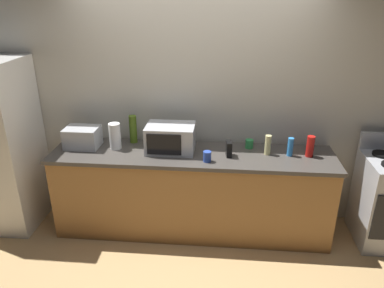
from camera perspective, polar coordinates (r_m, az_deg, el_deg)
ground_plane at (r=3.81m, az=-0.57°, el=-16.42°), size 8.00×8.00×0.00m
back_wall at (r=3.90m, az=0.55°, el=7.11°), size 6.40×0.10×2.70m
counter_run at (r=3.87m, az=0.00°, el=-7.48°), size 2.84×0.64×0.90m
microwave at (r=3.68m, az=-3.35°, el=0.91°), size 0.48×0.35×0.27m
toaster_oven at (r=3.94m, az=-16.63°, el=1.00°), size 0.34×0.26×0.21m
paper_towel_roll at (r=3.81m, az=-11.88°, el=1.20°), size 0.12×0.12×0.27m
cordless_phone at (r=3.60m, az=5.75°, el=-0.76°), size 0.06×0.11×0.15m
bottle_spray_cleaner at (r=3.71m, az=15.03°, el=-0.44°), size 0.06×0.06×0.18m
bottle_vinegar at (r=3.68m, az=11.70°, el=-0.15°), size 0.06×0.06×0.20m
bottle_olive_oil at (r=3.93m, az=-9.13°, el=2.31°), size 0.08×0.08×0.30m
bottle_hot_sauce at (r=3.74m, az=17.88°, el=-0.36°), size 0.08×0.08×0.21m
mug_green at (r=3.81m, az=8.89°, el=0.02°), size 0.08×0.08×0.09m
mug_blue at (r=3.48m, az=2.37°, el=-1.95°), size 0.08×0.08×0.10m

